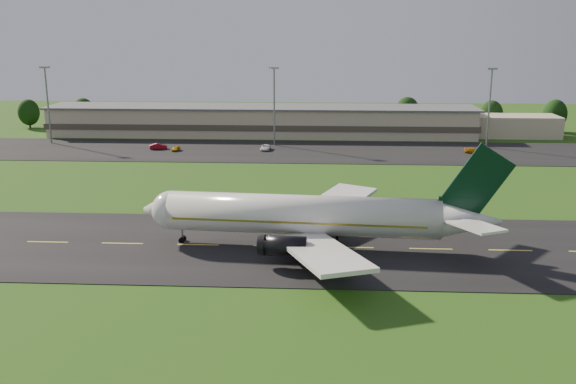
# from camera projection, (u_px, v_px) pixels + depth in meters

# --- Properties ---
(ground) EXTENTS (360.00, 360.00, 0.00)m
(ground) POSITION_uv_depth(u_px,v_px,m) (198.00, 245.00, 91.67)
(ground) COLOR #224310
(ground) RESTS_ON ground
(taxiway) EXTENTS (220.00, 30.00, 0.10)m
(taxiway) POSITION_uv_depth(u_px,v_px,m) (198.00, 245.00, 91.66)
(taxiway) COLOR black
(taxiway) RESTS_ON ground
(apron) EXTENTS (260.00, 30.00, 0.10)m
(apron) POSITION_uv_depth(u_px,v_px,m) (252.00, 151.00, 161.27)
(apron) COLOR black
(apron) RESTS_ON ground
(airliner) EXTENTS (51.29, 42.07, 15.57)m
(airliner) POSITION_uv_depth(u_px,v_px,m) (309.00, 216.00, 89.62)
(airliner) COLOR white
(airliner) RESTS_ON ground
(terminal) EXTENTS (145.00, 16.00, 8.40)m
(terminal) POSITION_uv_depth(u_px,v_px,m) (283.00, 122.00, 183.33)
(terminal) COLOR #B5A98A
(terminal) RESTS_ON ground
(light_mast_west) EXTENTS (2.40, 1.20, 20.35)m
(light_mast_west) POSITION_uv_depth(u_px,v_px,m) (47.00, 96.00, 168.70)
(light_mast_west) COLOR gray
(light_mast_west) RESTS_ON ground
(light_mast_centre) EXTENTS (2.40, 1.20, 20.35)m
(light_mast_centre) POSITION_uv_depth(u_px,v_px,m) (274.00, 97.00, 165.57)
(light_mast_centre) COLOR gray
(light_mast_centre) RESTS_ON ground
(light_mast_east) EXTENTS (2.40, 1.20, 20.35)m
(light_mast_east) POSITION_uv_depth(u_px,v_px,m) (490.00, 98.00, 162.70)
(light_mast_east) COLOR gray
(light_mast_east) RESTS_ON ground
(tree_line) EXTENTS (196.90, 9.01, 10.12)m
(tree_line) POSITION_uv_depth(u_px,v_px,m) (386.00, 114.00, 191.81)
(tree_line) COLOR black
(tree_line) RESTS_ON ground
(service_vehicle_a) EXTENTS (1.89, 3.59, 1.17)m
(service_vehicle_a) POSITION_uv_depth(u_px,v_px,m) (176.00, 149.00, 160.79)
(service_vehicle_a) COLOR #C79D0B
(service_vehicle_a) RESTS_ON apron
(service_vehicle_b) EXTENTS (4.69, 2.63, 1.47)m
(service_vehicle_b) POSITION_uv_depth(u_px,v_px,m) (158.00, 146.00, 162.92)
(service_vehicle_b) COLOR maroon
(service_vehicle_b) RESTS_ON apron
(service_vehicle_c) EXTENTS (2.44, 4.92, 1.34)m
(service_vehicle_c) POSITION_uv_depth(u_px,v_px,m) (265.00, 147.00, 161.73)
(service_vehicle_c) COLOR white
(service_vehicle_c) RESTS_ON apron
(service_vehicle_d) EXTENTS (4.69, 3.17, 1.26)m
(service_vehicle_d) POSITION_uv_depth(u_px,v_px,m) (473.00, 151.00, 157.66)
(service_vehicle_d) COLOR #CA7B0B
(service_vehicle_d) RESTS_ON apron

